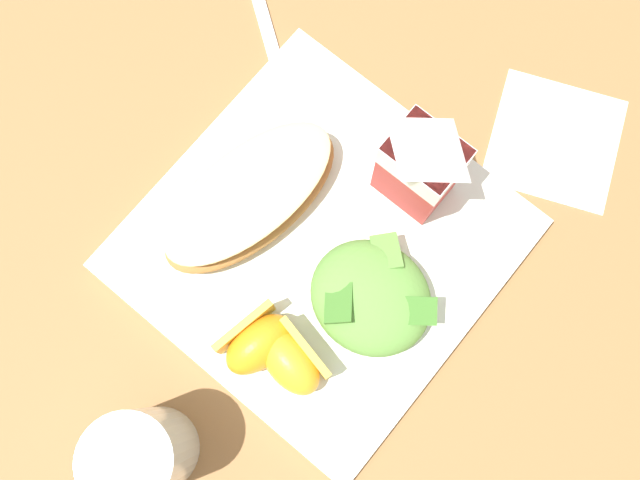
{
  "coord_description": "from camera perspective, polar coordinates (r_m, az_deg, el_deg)",
  "views": [
    {
      "loc": [
        0.08,
        -0.09,
        0.58
      ],
      "look_at": [
        0.0,
        0.0,
        0.03
      ],
      "focal_mm": 38.76,
      "sensor_mm": 36.0,
      "label": 1
    }
  ],
  "objects": [
    {
      "name": "orange_wedge_middle",
      "position": [
        0.55,
        -2.37,
        -9.86
      ],
      "size": [
        0.07,
        0.05,
        0.04
      ],
      "color": "orange",
      "rests_on": "white_plate"
    },
    {
      "name": "green_salad_pile",
      "position": [
        0.55,
        4.21,
        -4.74
      ],
      "size": [
        0.1,
        0.1,
        0.05
      ],
      "color": "#5B8E3D",
      "rests_on": "white_plate"
    },
    {
      "name": "drinking_clear_cup",
      "position": [
        0.55,
        -14.42,
        -16.78
      ],
      "size": [
        0.07,
        0.07,
        0.1
      ],
      "primitive_type": "cylinder",
      "color": "silver",
      "rests_on": "ground"
    },
    {
      "name": "paper_napkin",
      "position": [
        0.65,
        18.83,
        7.8
      ],
      "size": [
        0.14,
        0.14,
        0.0
      ],
      "primitive_type": "cube",
      "rotation": [
        0.0,
        0.0,
        0.39
      ],
      "color": "white",
      "rests_on": "ground"
    },
    {
      "name": "white_plate",
      "position": [
        0.58,
        -0.0,
        -0.38
      ],
      "size": [
        0.28,
        0.28,
        0.02
      ],
      "primitive_type": "cube",
      "color": "white",
      "rests_on": "ground"
    },
    {
      "name": "metal_fork",
      "position": [
        0.67,
        -4.63,
        17.64
      ],
      "size": [
        0.16,
        0.12,
        0.01
      ],
      "color": "silver",
      "rests_on": "ground"
    },
    {
      "name": "ground",
      "position": [
        0.59,
        -0.0,
        -0.54
      ],
      "size": [
        3.0,
        3.0,
        0.0
      ],
      "primitive_type": "plane",
      "color": "olive"
    },
    {
      "name": "cheesy_pizza_bread",
      "position": [
        0.57,
        -5.82,
        3.54
      ],
      "size": [
        0.11,
        0.18,
        0.04
      ],
      "color": "#A87038",
      "rests_on": "white_plate"
    },
    {
      "name": "milk_carton",
      "position": [
        0.54,
        8.39,
        6.29
      ],
      "size": [
        0.06,
        0.05,
        0.11
      ],
      "color": "#B7332D",
      "rests_on": "white_plate"
    },
    {
      "name": "orange_wedge_front",
      "position": [
        0.55,
        -5.17,
        -8.42
      ],
      "size": [
        0.05,
        0.07,
        0.04
      ],
      "color": "orange",
      "rests_on": "white_plate"
    }
  ]
}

